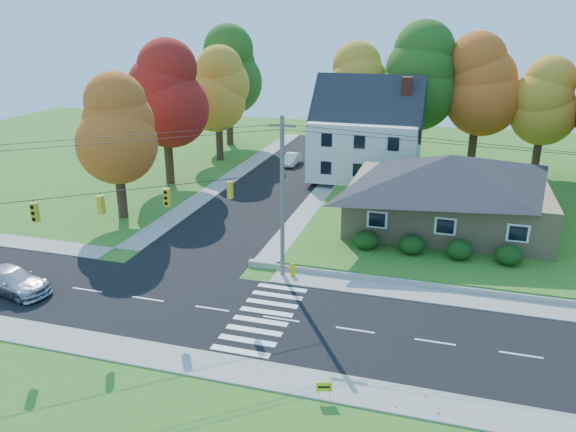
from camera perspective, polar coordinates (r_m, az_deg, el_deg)
name	(u,v)px	position (r m, az deg, el deg)	size (l,w,h in m)	color
ground	(281,319)	(30.49, -0.70, -10.45)	(120.00, 120.00, 0.00)	#3D7923
road_main	(281,319)	(30.49, -0.70, -10.43)	(90.00, 8.00, 0.02)	black
road_cross	(281,180)	(55.72, -0.74, 3.71)	(8.00, 44.00, 0.02)	black
sidewalk_north	(305,279)	(34.72, 1.73, -6.42)	(90.00, 2.00, 0.08)	#9C9A90
sidewalk_south	(249,372)	(26.48, -3.99, -15.55)	(90.00, 2.00, 0.08)	#9C9A90
lawn	(510,213)	(48.88, 21.64, 0.28)	(30.00, 30.00, 0.50)	#3D7923
ranch_house	(449,190)	(42.93, 15.99, 2.59)	(14.60, 10.60, 5.40)	tan
colonial_house	(367,135)	(54.83, 8.01, 8.18)	(10.40, 8.40, 9.60)	silver
hedge_row	(435,247)	(37.76, 14.73, -3.05)	(10.70, 1.70, 1.27)	#163A10
traffic_infrastructure	(286,220)	(29.52, -0.25, -0.45)	(38.10, 10.66, 10.00)	#666059
tree_lot_0	(358,87)	(60.42, 7.11, 12.84)	(6.72, 6.72, 12.51)	#3F2A19
tree_lot_1	(417,77)	(58.62, 12.95, 13.59)	(7.84, 7.84, 14.60)	#3F2A19
tree_lot_2	(479,85)	(59.60, 18.86, 12.51)	(7.28, 7.28, 13.56)	#3F2A19
tree_lot_3	(545,102)	(59.29, 24.61, 10.49)	(6.16, 6.16, 11.47)	#3F2A19
tree_west_0	(115,129)	(45.45, -17.21, 8.45)	(6.16, 6.16, 11.47)	#3F2A19
tree_west_1	(164,95)	(54.23, -12.45, 11.95)	(7.28, 7.28, 13.56)	#3F2A19
tree_west_2	(217,90)	(62.80, -7.19, 12.63)	(6.72, 6.72, 12.51)	#3F2A19
tree_west_3	(228,70)	(70.77, -6.14, 14.51)	(7.84, 7.84, 14.60)	#3F2A19
silver_sedan	(12,281)	(36.63, -26.21, -5.91)	(2.03, 5.00, 1.45)	#B7B6C2
white_car	(292,159)	(61.27, 0.36, 5.79)	(1.31, 3.77, 1.24)	silver
fire_hydrant	(293,270)	(35.02, 0.46, -5.51)	(0.49, 0.38, 0.85)	#E0B600
yard_sign	(324,387)	(24.63, 3.69, -16.96)	(0.66, 0.23, 0.85)	black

